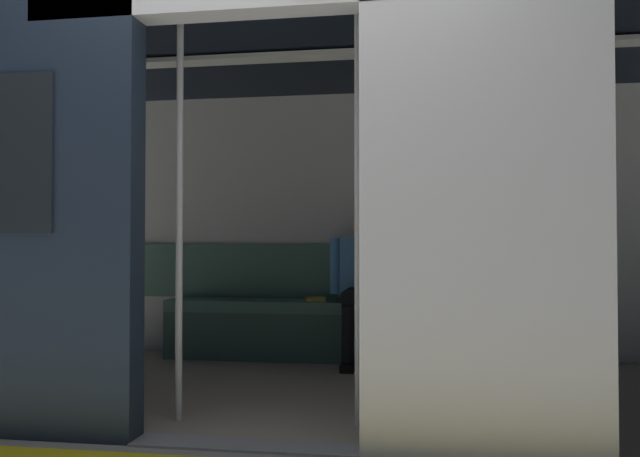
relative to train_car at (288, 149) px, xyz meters
name	(u,v)px	position (x,y,z in m)	size (l,w,h in m)	color
ground_plane	(246,447)	(-0.08, 1.24, -1.53)	(60.00, 60.00, 0.00)	gray
train_car	(288,149)	(0.00, 0.00, 0.00)	(6.40, 2.81, 2.30)	silver
bench_seat	(325,315)	(-0.08, -1.05, -1.17)	(2.57, 0.44, 0.47)	#4C7566
person_seated	(364,274)	(-0.39, -1.00, -0.84)	(0.55, 0.68, 1.20)	#4C8CC6
handbag	(410,291)	(-0.74, -1.11, -0.97)	(0.26, 0.15, 0.17)	brown
book	(315,299)	(0.01, -1.07, -1.05)	(0.15, 0.22, 0.03)	gold
grab_pole_door	(179,214)	(0.39, 0.87, -0.45)	(0.04, 0.04, 2.16)	silver
grab_pole_far	(358,213)	(-0.54, 0.83, -0.45)	(0.04, 0.04, 2.16)	silver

